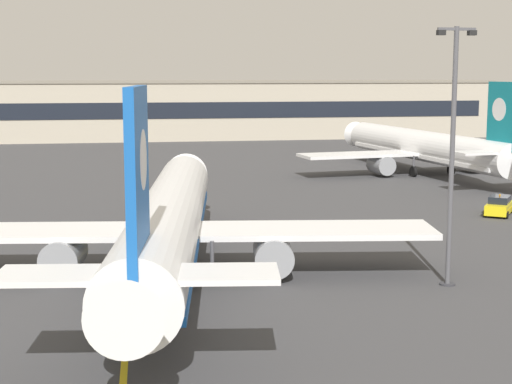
{
  "coord_description": "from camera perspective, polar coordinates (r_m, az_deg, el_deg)",
  "views": [
    {
      "loc": [
        -0.72,
        -35.14,
        12.22
      ],
      "look_at": [
        7.07,
        11.84,
        5.0
      ],
      "focal_mm": 56.14,
      "sensor_mm": 36.0,
      "label": 1
    }
  ],
  "objects": [
    {
      "name": "airliner_foreground",
      "position": [
        47.7,
        -6.25,
        -2.13
      ],
      "size": [
        32.35,
        41.47,
        11.65
      ],
      "color": "white",
      "rests_on": "ground"
    },
    {
      "name": "terminal_building",
      "position": [
        145.78,
        -11.72,
        5.7
      ],
      "size": [
        147.43,
        12.4,
        10.48
      ],
      "color": "#B2A893",
      "rests_on": "ground"
    },
    {
      "name": "service_car_second",
      "position": [
        71.58,
        16.95,
        -0.96
      ],
      "size": [
        3.9,
        4.47,
        1.79
      ],
      "color": "yellow",
      "rests_on": "ground"
    },
    {
      "name": "ground_plane",
      "position": [
        37.21,
        -7.92,
        -10.64
      ],
      "size": [
        400.0,
        400.0,
        0.0
      ],
      "primitive_type": "plane",
      "color": "#3D3D3F"
    },
    {
      "name": "apron_lamp_post",
      "position": [
        46.4,
        13.8,
        2.71
      ],
      "size": [
        2.24,
        0.9,
        14.66
      ],
      "color": "#515156",
      "rests_on": "ground"
    },
    {
      "name": "airliner_background",
      "position": [
        97.42,
        11.99,
        3.13
      ],
      "size": [
        30.98,
        39.67,
        11.16
      ],
      "color": "white",
      "rests_on": "ground"
    },
    {
      "name": "taxiway_centreline",
      "position": [
        66.28,
        -8.63,
        -2.1
      ],
      "size": [
        5.43,
        179.94,
        0.01
      ],
      "primitive_type": "cube",
      "rotation": [
        0.0,
        0.0,
        -0.03
      ],
      "color": "yellow",
      "rests_on": "ground"
    }
  ]
}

